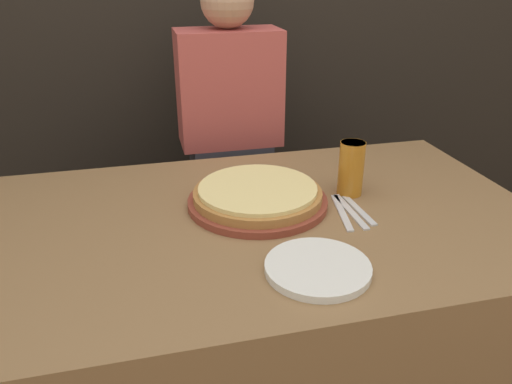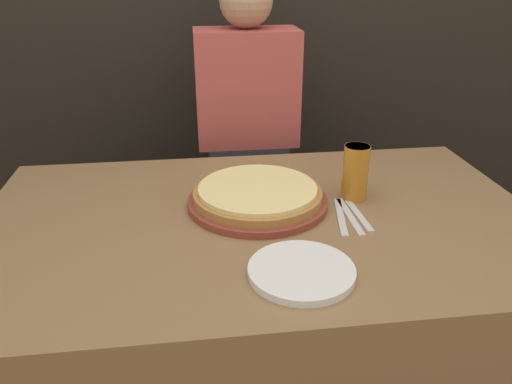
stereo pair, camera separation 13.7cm
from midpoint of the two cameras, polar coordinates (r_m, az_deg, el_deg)
dining_table at (r=1.52m, az=3.19°, el=-14.60°), size 1.49×0.91×0.70m
pizza_on_board at (r=1.38m, az=2.85°, el=-0.59°), size 0.39×0.39×0.06m
beer_glass at (r=1.44m, az=14.02°, el=2.37°), size 0.07×0.07×0.16m
dinner_plate at (r=1.10m, az=8.82°, el=-9.05°), size 0.23×0.23×0.02m
fork at (r=1.35m, az=12.55°, el=-2.84°), size 0.06×0.21×0.00m
dinner_knife at (r=1.36m, az=13.54°, el=-2.76°), size 0.02×0.21×0.00m
spoon at (r=1.37m, az=14.52°, el=-2.68°), size 0.02×0.18×0.00m
diner_person at (r=1.96m, az=1.00°, el=4.40°), size 0.38×0.20×1.29m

